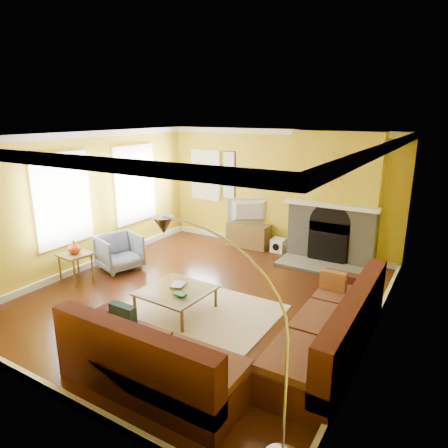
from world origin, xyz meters
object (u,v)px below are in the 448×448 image
Objects in this scene: media_console at (249,235)px; side_table at (76,267)px; armchair at (119,252)px; arc_lamp at (227,342)px; sectional_sofa at (241,312)px; coffee_table at (176,301)px.

side_table is (-1.80, -3.46, 0.00)m from media_console.
side_table is (-0.23, -0.87, -0.08)m from armchair.
arc_lamp is (2.49, -5.24, 0.79)m from media_console.
sectional_sofa reaches higher than media_console.
armchair is (-2.09, 0.88, 0.16)m from coffee_table.
media_console is at bearing -12.62° from armchair.
coffee_table is 0.47× the size of arc_lamp.
media_console is 1.82× the size of side_table.
sectional_sofa is 4.53× the size of armchair.
sectional_sofa is 1.32m from coffee_table.
sectional_sofa is 1.81m from arc_lamp.
media_console is 5.85m from arc_lamp.
media_console is at bearing 98.55° from coffee_table.
arc_lamp is (4.06, -2.65, 0.71)m from armchair.
sectional_sofa reaches higher than armchair.
side_table is (-3.60, 0.22, -0.17)m from sectional_sofa.
sectional_sofa is 3.54m from armchair.
arc_lamp is at bearing -66.09° from sectional_sofa.
arc_lamp is (1.97, -1.78, 0.86)m from coffee_table.
armchair reaches higher than media_console.
side_table reaches higher than coffee_table.
media_console is at bearing 116.05° from sectional_sofa.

